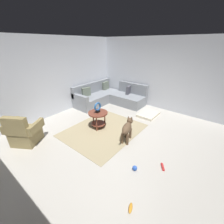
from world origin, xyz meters
TOP-DOWN VIEW (x-y plane):
  - ground_plane at (0.00, 0.00)m, footprint 6.00×6.00m
  - wall_back at (0.00, 2.94)m, footprint 6.00×0.12m
  - wall_right at (2.94, 0.00)m, footprint 0.12×6.00m
  - area_rug at (0.15, 0.70)m, footprint 2.30×1.90m
  - sectional_couch at (1.99, 2.01)m, footprint 2.20×2.25m
  - armchair at (-1.62, 1.91)m, footprint 0.93×1.00m
  - side_table at (0.18, 0.94)m, footprint 0.60×0.60m
  - torus_sculpture at (0.18, 0.94)m, footprint 0.28×0.08m
  - dog_bed_mat at (1.98, 0.08)m, footprint 0.80×0.60m
  - dog at (0.19, -0.13)m, footprint 0.82×0.37m
  - dog_toy_ball at (-0.60, -0.86)m, footprint 0.11×0.11m
  - dog_toy_rope at (-0.17, -1.31)m, footprint 0.19×0.15m
  - dog_toy_bone at (-1.36, -1.23)m, footprint 0.19×0.12m

SIDE VIEW (x-z plane):
  - ground_plane at x=0.00m, z-range -0.10..0.00m
  - area_rug at x=0.15m, z-range 0.00..0.01m
  - dog_toy_rope at x=-0.17m, z-range 0.00..0.05m
  - dog_toy_bone at x=-1.36m, z-range 0.00..0.06m
  - dog_bed_mat at x=1.98m, z-range 0.00..0.09m
  - dog_toy_ball at x=-0.60m, z-range 0.00..0.11m
  - sectional_couch at x=1.99m, z-range -0.15..0.73m
  - armchair at x=-1.62m, z-range -0.12..0.76m
  - dog at x=0.19m, z-range 0.06..0.69m
  - side_table at x=0.18m, z-range 0.15..0.69m
  - torus_sculpture at x=0.18m, z-range 0.55..0.87m
  - wall_back at x=0.00m, z-range 0.00..2.70m
  - wall_right at x=2.94m, z-range 0.00..2.70m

